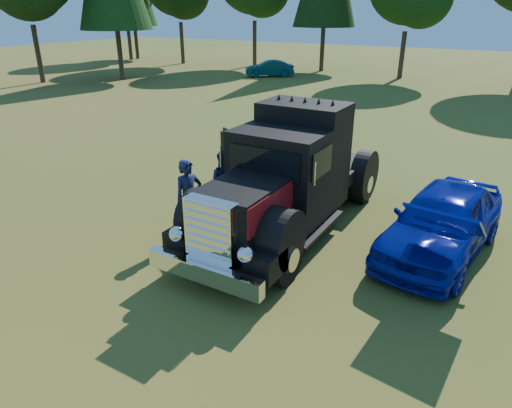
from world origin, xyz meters
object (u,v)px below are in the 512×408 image
object	(u,v)px
spectator_near	(189,198)
distant_teal_car	(269,68)
spectator_far	(227,186)
diamond_t_truck	(286,182)
hotrod_coupe	(442,222)

from	to	relation	value
spectator_near	distant_teal_car	distance (m)	27.61
spectator_far	spectator_near	bearing A→B (deg)	-133.34
diamond_t_truck	spectator_far	size ratio (longest dim) A/B	3.91
distant_teal_car	hotrod_coupe	bearing A→B (deg)	0.47
diamond_t_truck	distant_teal_car	distance (m)	27.27
spectator_far	distant_teal_car	xyz separation A→B (m)	(-11.95, 23.84, -0.29)
spectator_far	distant_teal_car	world-z (taller)	spectator_far
hotrod_coupe	spectator_near	size ratio (longest dim) A/B	2.50
hotrod_coupe	spectator_far	bearing A→B (deg)	-170.04
hotrod_coupe	spectator_far	xyz separation A→B (m)	(-5.07, -0.89, 0.14)
spectator_near	distant_teal_car	world-z (taller)	spectator_near
hotrod_coupe	distant_teal_car	xyz separation A→B (m)	(-17.02, 22.95, -0.15)
spectator_near	spectator_far	world-z (taller)	spectator_near
spectator_far	distant_teal_car	size ratio (longest dim) A/B	0.49
hotrod_coupe	spectator_far	size ratio (longest dim) A/B	2.57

